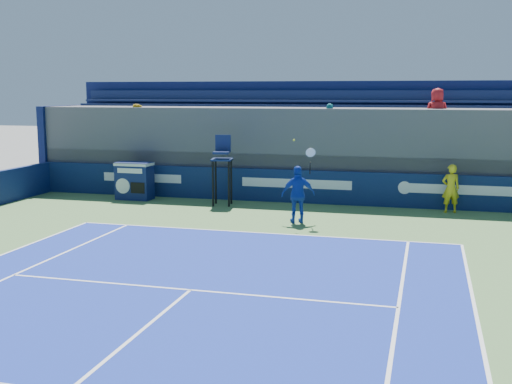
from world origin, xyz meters
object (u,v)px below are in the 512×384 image
(ball_person, at_px, (451,189))
(match_clock, at_px, (134,180))
(tennis_player, at_px, (298,194))
(umpire_chair, at_px, (222,162))

(ball_person, bearing_deg, match_clock, -12.56)
(match_clock, height_order, tennis_player, tennis_player)
(ball_person, xyz_separation_m, match_clock, (-11.26, -0.27, -0.08))
(match_clock, distance_m, tennis_player, 7.23)
(match_clock, relative_size, tennis_player, 0.54)
(umpire_chair, bearing_deg, ball_person, 4.28)
(ball_person, relative_size, tennis_player, 0.63)
(tennis_player, bearing_deg, umpire_chair, 143.46)
(ball_person, xyz_separation_m, tennis_player, (-4.53, -2.95, 0.07))
(umpire_chair, distance_m, tennis_player, 4.03)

